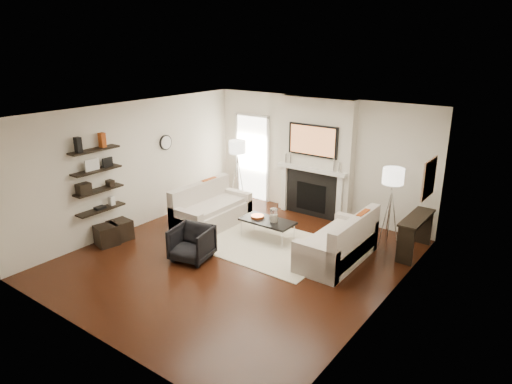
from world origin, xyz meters
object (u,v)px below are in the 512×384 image
Objects in this scene: loveseat_left_base at (212,217)px; coffee_table at (267,221)px; lamp_left_shade at (237,147)px; armchair at (192,242)px; loveseat_right_base at (336,250)px; ottoman_near at (120,230)px; lamp_right_shade at (393,176)px.

coffee_table is (1.39, 0.12, 0.19)m from loveseat_left_base.
lamp_left_shade reaches higher than loveseat_left_base.
loveseat_left_base is 2.57× the size of armchair.
loveseat_right_base is at bearing 22.94° from armchair.
ottoman_near is at bearing -122.17° from loveseat_left_base.
loveseat_left_base is 1.41m from coffee_table.
loveseat_left_base is at bearing -73.78° from lamp_left_shade.
coffee_table is 2.75× the size of lamp_right_shade.
lamp_right_shade is 5.50m from ottoman_near.
lamp_right_shade is at bearing 19.35° from loveseat_left_base.
coffee_table is at bearing 56.31° from armchair.
loveseat_left_base is 4.50× the size of ottoman_near.
lamp_right_shade reaches higher than coffee_table.
lamp_left_shade is at bearing 176.96° from lamp_right_shade.
lamp_left_shade is (-1.81, 1.32, 1.05)m from coffee_table.
coffee_table is 2.75× the size of lamp_left_shade.
armchair is (-2.18, -1.53, 0.14)m from loveseat_right_base.
loveseat_right_base is at bearing 1.76° from loveseat_left_base.
loveseat_left_base is 2.95m from loveseat_right_base.
coffee_table is 1.67m from armchair.
ottoman_near is at bearing -156.46° from loveseat_right_base.
coffee_table is at bearing 179.11° from loveseat_right_base.
loveseat_right_base is 1.76m from lamp_right_shade.
lamp_left_shade is 3.91m from lamp_right_shade.
lamp_left_shade is at bearing 100.36° from armchair.
loveseat_left_base is 1.64m from armchair.
ottoman_near is (-0.62, -3.08, -1.25)m from lamp_left_shade.
armchair is 1.75× the size of lamp_left_shade.
armchair is 3.95m from lamp_right_shade.
lamp_right_shade is at bearing -3.04° from lamp_left_shade.
armchair reaches higher than loveseat_left_base.
coffee_table is (-1.56, 0.02, 0.19)m from loveseat_right_base.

